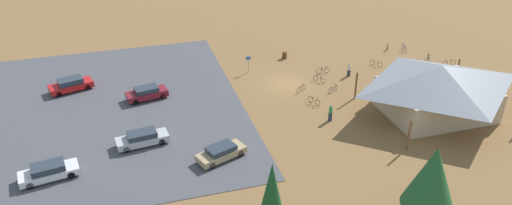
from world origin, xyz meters
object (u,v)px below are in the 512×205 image
(bicycle_teal_by_bin, at_px, (428,57))
(visitor_by_pavilion, at_px, (331,112))
(bicycle_black_edge_south, at_px, (323,70))
(bicycle_red_trailside, at_px, (301,89))
(pine_west, at_px, (272,203))
(car_tan_far_end, at_px, (221,152))
(bicycle_white_lone_east, at_px, (439,67))
(visitor_at_bikes, at_px, (434,69))
(bike_pavilion, at_px, (439,86))
(trash_bin, at_px, (284,55))
(lot_sign, at_px, (248,62))
(car_white_near_entry, at_px, (49,171))
(visitor_crossing_yard, at_px, (349,70))
(bicycle_purple_lone_west, at_px, (333,89))
(bicycle_orange_yard_front, at_px, (314,101))
(bicycle_green_yard_center, at_px, (319,79))
(car_silver_mid_lot, at_px, (142,138))
(bicycle_silver_near_porch, at_px, (376,63))
(bicycle_blue_front_row, at_px, (404,48))
(bicycle_orange_mid_cluster, at_px, (449,63))
(car_maroon_by_curb, at_px, (147,93))
(bicycle_yellow_edge_north, at_px, (387,48))
(pine_east, at_px, (432,177))
(car_red_end_stall, at_px, (71,85))

(bicycle_teal_by_bin, distance_m, visitor_by_pavilion, 21.32)
(bicycle_black_edge_south, bearing_deg, bicycle_red_trailside, 41.40)
(pine_west, height_order, bicycle_teal_by_bin, pine_west)
(bicycle_teal_by_bin, bearing_deg, car_tan_far_end, 24.47)
(bicycle_white_lone_east, relative_size, visitor_at_bikes, 0.80)
(bike_pavilion, relative_size, bicycle_black_edge_south, 7.84)
(trash_bin, distance_m, visitor_at_bikes, 18.46)
(lot_sign, distance_m, car_tan_far_end, 18.40)
(bicycle_black_edge_south, bearing_deg, car_white_near_entry, 22.81)
(bike_pavilion, xyz_separation_m, bicycle_teal_by_bin, (-7.50, -12.10, -2.72))
(visitor_crossing_yard, bearing_deg, bicycle_purple_lone_west, 42.81)
(bicycle_orange_yard_front, distance_m, bicycle_green_yard_center, 5.61)
(car_white_near_entry, distance_m, car_silver_mid_lot, 8.46)
(trash_bin, height_order, visitor_at_bikes, visitor_at_bikes)
(bicycle_white_lone_east, distance_m, car_silver_mid_lot, 37.25)
(bicycle_orange_yard_front, relative_size, bicycle_black_edge_south, 0.95)
(car_silver_mid_lot, bearing_deg, bicycle_orange_yard_front, -171.24)
(bicycle_green_yard_center, xyz_separation_m, bicycle_silver_near_porch, (-8.65, -2.17, 0.01))
(bicycle_blue_front_row, distance_m, bicycle_orange_mid_cluster, 6.52)
(car_maroon_by_curb, bearing_deg, bicycle_white_lone_east, 176.10)
(car_white_near_entry, bearing_deg, pine_west, 137.06)
(car_silver_mid_lot, distance_m, visitor_crossing_yard, 26.41)
(bicycle_white_lone_east, relative_size, car_maroon_by_curb, 0.28)
(visitor_at_bikes, bearing_deg, bicycle_green_yard_center, -9.64)
(lot_sign, relative_size, bicycle_orange_mid_cluster, 1.24)
(bicycle_yellow_edge_north, height_order, visitor_at_bikes, visitor_at_bikes)
(pine_west, xyz_separation_m, visitor_crossing_yard, (-18.08, -25.07, -4.22))
(pine_east, xyz_separation_m, bicycle_red_trailside, (0.35, -23.17, -4.42))
(car_white_near_entry, distance_m, visitor_by_pavilion, 26.61)
(car_silver_mid_lot, bearing_deg, visitor_by_pavilion, 177.40)
(car_silver_mid_lot, bearing_deg, pine_west, 112.60)
(car_tan_far_end, xyz_separation_m, visitor_crossing_yard, (-18.58, -12.46, 0.15))
(bike_pavilion, distance_m, bicycle_white_lone_east, 11.84)
(bicycle_blue_front_row, relative_size, visitor_crossing_yard, 1.10)
(visitor_crossing_yard, bearing_deg, lot_sign, -21.37)
(bike_pavilion, xyz_separation_m, car_silver_mid_lot, (29.64, -2.44, -2.35))
(visitor_crossing_yard, bearing_deg, visitor_by_pavilion, 54.23)
(bike_pavilion, height_order, car_silver_mid_lot, bike_pavilion)
(trash_bin, distance_m, visitor_crossing_yard, 9.21)
(bike_pavilion, distance_m, bicycle_red_trailside, 14.53)
(trash_bin, height_order, bicycle_silver_near_porch, trash_bin)
(trash_bin, bearing_deg, bicycle_red_trailside, 81.84)
(pine_east, distance_m, bicycle_teal_by_bin, 33.00)
(pine_east, distance_m, car_tan_far_end, 18.06)
(bicycle_red_trailside, relative_size, car_tan_far_end, 0.31)
(bicycle_silver_near_porch, distance_m, car_silver_mid_lot, 31.34)
(trash_bin, bearing_deg, pine_east, 88.23)
(bicycle_yellow_edge_north, xyz_separation_m, bicycle_green_yard_center, (12.70, 6.42, -0.03))
(bicycle_yellow_edge_north, distance_m, bicycle_green_yard_center, 14.22)
(pine_east, xyz_separation_m, car_red_end_stall, (25.26, -30.79, -4.03))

